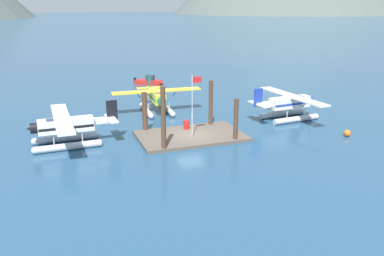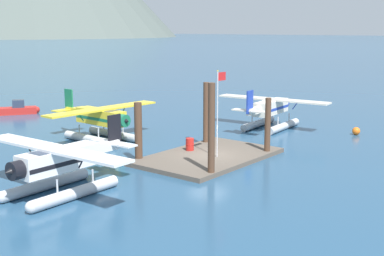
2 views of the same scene
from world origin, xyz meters
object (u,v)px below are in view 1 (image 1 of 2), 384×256
Objects in this scene: seaplane_cream_stbd_fwd at (290,105)px; seaplane_white_port_fwd at (66,129)px; mooring_buoy at (347,133)px; fuel_drum at (186,125)px; boat_red_open_north at (149,81)px; flagpole at (193,99)px; seaplane_yellow_bow_centre at (156,99)px.

seaplane_cream_stbd_fwd is 23.69m from seaplane_white_port_fwd.
fuel_drum is at bearing 154.75° from mooring_buoy.
boat_red_open_north is (-11.63, 32.06, 0.16)m from mooring_buoy.
seaplane_cream_stbd_fwd is at bearing 14.00° from flagpole.
seaplane_cream_stbd_fwd is at bearing -31.62° from seaplane_yellow_bow_centre.
flagpole is 4.17m from fuel_drum.
flagpole is 13.02m from seaplane_cream_stbd_fwd.
mooring_buoy is at bearing -14.20° from seaplane_white_port_fwd.
mooring_buoy is at bearing -70.07° from boat_red_open_north.
fuel_drum is 12.25m from seaplane_cream_stbd_fwd.
seaplane_yellow_bow_centre reaches higher than mooring_buoy.
seaplane_cream_stbd_fwd is (12.42, 3.10, -2.39)m from flagpole.
seaplane_yellow_bow_centre is at bearing 148.38° from seaplane_cream_stbd_fwd.
fuel_drum is 11.51m from seaplane_white_port_fwd.
seaplane_cream_stbd_fwd reaches higher than fuel_drum.
seaplane_cream_stbd_fwd is at bearing 105.33° from mooring_buoy.
mooring_buoy is (14.38, -4.04, -3.64)m from flagpole.
flagpole is at bearing -95.60° from boat_red_open_north.
mooring_buoy is 21.32m from seaplane_yellow_bow_centre.
seaplane_yellow_bow_centre is at bearing 134.64° from mooring_buoy.
fuel_drum is at bearing -84.69° from seaplane_yellow_bow_centre.
seaplane_white_port_fwd reaches higher than boat_red_open_north.
seaplane_cream_stbd_fwd is 1.00× the size of seaplane_white_port_fwd.
flagpole reaches higher than seaplane_white_port_fwd.
seaplane_white_port_fwd is at bearing 167.76° from flagpole.
mooring_buoy is at bearing -74.67° from seaplane_cream_stbd_fwd.
fuel_drum is 1.33× the size of mooring_buoy.
flagpole is 11.37m from seaplane_yellow_bow_centre.
seaplane_yellow_bow_centre is 1.00× the size of seaplane_white_port_fwd.
mooring_buoy is 26.48m from seaplane_white_port_fwd.
flagpole is 6.68× the size of fuel_drum.
fuel_drum is at bearing 0.96° from seaplane_white_port_fwd.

